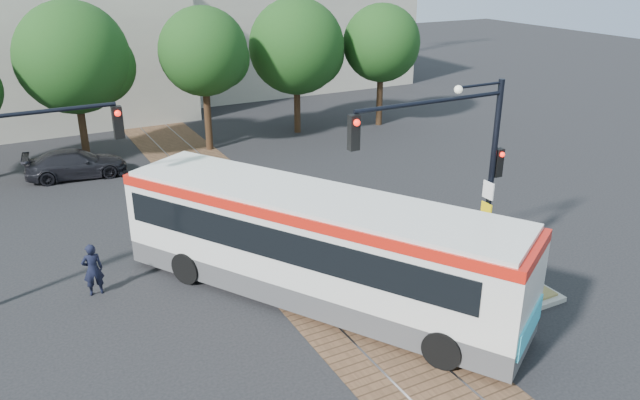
% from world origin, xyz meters
% --- Properties ---
extents(ground, '(120.00, 120.00, 0.00)m').
position_xyz_m(ground, '(0.00, 0.00, 0.00)').
color(ground, black).
rests_on(ground, ground).
extents(trackbed, '(3.60, 40.00, 0.02)m').
position_xyz_m(trackbed, '(0.00, 4.00, 0.01)').
color(trackbed, brown).
rests_on(trackbed, ground).
extents(tree_row, '(26.40, 5.60, 7.67)m').
position_xyz_m(tree_row, '(1.21, 16.42, 4.85)').
color(tree_row, '#382314').
rests_on(tree_row, ground).
extents(warehouses, '(40.00, 13.00, 8.00)m').
position_xyz_m(warehouses, '(-0.53, 28.75, 3.81)').
color(warehouses, '#ADA899').
rests_on(warehouses, ground).
extents(city_bus, '(8.68, 11.94, 3.32)m').
position_xyz_m(city_bus, '(-0.62, 0.14, 1.85)').
color(city_bus, '#444446').
rests_on(city_bus, ground).
extents(traffic_island, '(2.20, 5.20, 1.13)m').
position_xyz_m(traffic_island, '(4.82, -0.90, 0.33)').
color(traffic_island, gray).
rests_on(traffic_island, ground).
extents(signal_pole_main, '(5.49, 0.46, 6.00)m').
position_xyz_m(signal_pole_main, '(3.86, -0.81, 4.16)').
color(signal_pole_main, black).
rests_on(signal_pole_main, ground).
extents(officer, '(0.61, 0.40, 1.66)m').
position_xyz_m(officer, '(-6.35, 3.45, 0.83)').
color(officer, black).
rests_on(officer, ground).
extents(parked_car, '(4.58, 2.28, 1.28)m').
position_xyz_m(parked_car, '(-5.26, 14.72, 0.64)').
color(parked_car, black).
rests_on(parked_car, ground).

